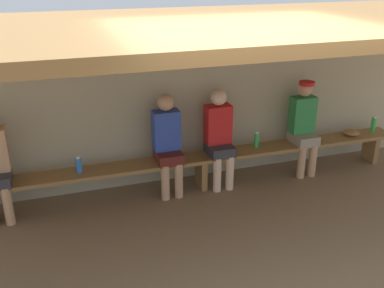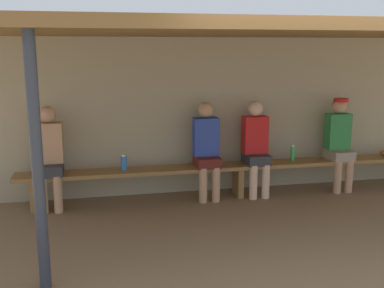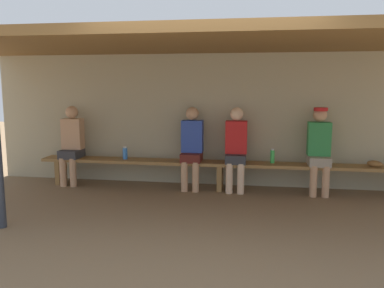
{
  "view_description": "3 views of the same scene",
  "coord_description": "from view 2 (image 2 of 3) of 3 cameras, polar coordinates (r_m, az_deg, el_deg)",
  "views": [
    {
      "loc": [
        -1.81,
        -3.56,
        2.9
      ],
      "look_at": [
        -0.18,
        1.41,
        0.71
      ],
      "focal_mm": 41.67,
      "sensor_mm": 36.0,
      "label": 1
    },
    {
      "loc": [
        -1.94,
        -4.42,
        2.04
      ],
      "look_at": [
        -0.73,
        1.25,
        0.84
      ],
      "focal_mm": 43.08,
      "sensor_mm": 36.0,
      "label": 2
    },
    {
      "loc": [
        0.51,
        -4.62,
        1.68
      ],
      "look_at": [
        -0.39,
        1.11,
        0.81
      ],
      "focal_mm": 36.63,
      "sensor_mm": 36.0,
      "label": 3
    }
  ],
  "objects": [
    {
      "name": "player_in_red",
      "position": [
        6.29,
        1.82,
        -0.34
      ],
      "size": [
        0.34,
        0.42,
        1.34
      ],
      "color": "#591E19",
      "rests_on": "ground"
    },
    {
      "name": "ground_plane",
      "position": [
        5.24,
        10.94,
        -11.44
      ],
      "size": [
        24.0,
        24.0,
        0.0
      ],
      "primitive_type": "plane",
      "color": "brown"
    },
    {
      "name": "dugout_roof",
      "position": [
        5.48,
        8.97,
        13.84
      ],
      "size": [
        8.0,
        2.8,
        0.12
      ],
      "primitive_type": "cube",
      "color": "brown",
      "rests_on": "back_wall"
    },
    {
      "name": "water_bottle_clear",
      "position": [
        6.78,
        12.35,
        -1.12
      ],
      "size": [
        0.07,
        0.07,
        0.23
      ],
      "color": "green",
      "rests_on": "bench"
    },
    {
      "name": "player_with_sunglasses",
      "position": [
        6.5,
        7.93,
        -0.06
      ],
      "size": [
        0.34,
        0.42,
        1.34
      ],
      "color": "#333338",
      "rests_on": "ground"
    },
    {
      "name": "player_leftmost",
      "position": [
        7.03,
        17.75,
        0.52
      ],
      "size": [
        0.34,
        0.42,
        1.34
      ],
      "color": "gray",
      "rests_on": "ground"
    },
    {
      "name": "bench",
      "position": [
        6.49,
        5.77,
        -3.12
      ],
      "size": [
        6.0,
        0.36,
        0.46
      ],
      "color": "olive",
      "rests_on": "ground"
    },
    {
      "name": "water_bottle_orange",
      "position": [
        6.17,
        -8.43,
        -2.32
      ],
      "size": [
        0.08,
        0.08,
        0.21
      ],
      "color": "blue",
      "rests_on": "bench"
    },
    {
      "name": "player_shirtless_tan",
      "position": [
        6.15,
        -17.24,
        -1.16
      ],
      "size": [
        0.34,
        0.42,
        1.34
      ],
      "color": "#333338",
      "rests_on": "ground"
    },
    {
      "name": "back_wall",
      "position": [
        6.78,
        4.74,
        3.68
      ],
      "size": [
        8.0,
        0.2,
        2.2
      ],
      "primitive_type": "cube",
      "color": "tan",
      "rests_on": "ground"
    },
    {
      "name": "support_post",
      "position": [
        4.01,
        -18.58,
        -2.51
      ],
      "size": [
        0.1,
        0.1,
        2.2
      ],
      "primitive_type": "cylinder",
      "color": "#2D333D",
      "rests_on": "ground"
    }
  ]
}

